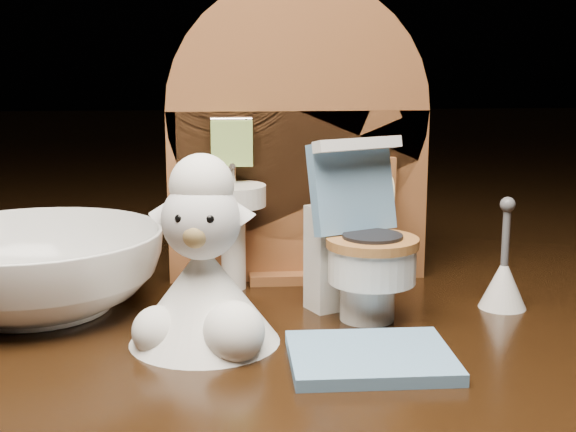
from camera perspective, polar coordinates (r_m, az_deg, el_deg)
name	(u,v)px	position (r m, az deg, el deg)	size (l,w,h in m)	color
backdrop_panel	(296,150)	(0.40, 0.58, 4.72)	(0.13, 0.05, 0.15)	brown
toy_toilet	(359,251)	(0.35, 5.05, -2.53)	(0.05, 0.05, 0.08)	white
bath_mat	(371,357)	(0.31, 5.89, -9.96)	(0.06, 0.05, 0.00)	#6390B9
toilet_brush	(503,279)	(0.38, 15.07, -4.35)	(0.02, 0.02, 0.05)	white
plush_lamb	(203,278)	(0.32, -6.03, -4.43)	(0.06, 0.06, 0.08)	white
ceramic_bowl	(35,271)	(0.38, -17.54, -3.73)	(0.11, 0.11, 0.04)	white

